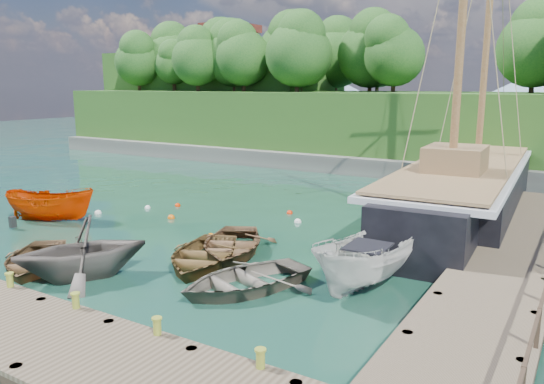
{
  "coord_description": "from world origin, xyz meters",
  "views": [
    {
      "loc": [
        13.66,
        -13.91,
        6.61
      ],
      "look_at": [
        1.84,
        5.48,
        2.0
      ],
      "focal_mm": 35.0,
      "sensor_mm": 36.0,
      "label": 1
    }
  ],
  "objects_px": {
    "rowboat_1": "(84,278)",
    "motorboat_orange": "(52,220)",
    "cabin_boat_white": "(366,287)",
    "schooner": "(464,192)",
    "rowboat_4": "(231,254)",
    "rowboat_3": "(244,290)",
    "rowboat_0": "(35,268)",
    "rowboat_2": "(203,265)"
  },
  "relations": [
    {
      "from": "rowboat_1",
      "to": "motorboat_orange",
      "type": "distance_m",
      "value": 9.09
    },
    {
      "from": "cabin_boat_white",
      "to": "schooner",
      "type": "xyz_separation_m",
      "value": [
        0.47,
        12.42,
        1.15
      ]
    },
    {
      "from": "rowboat_4",
      "to": "rowboat_3",
      "type": "bearing_deg",
      "value": -74.37
    },
    {
      "from": "rowboat_0",
      "to": "cabin_boat_white",
      "type": "distance_m",
      "value": 12.02
    },
    {
      "from": "rowboat_3",
      "to": "rowboat_4",
      "type": "xyz_separation_m",
      "value": [
        -2.58,
        2.87,
        0.0
      ]
    },
    {
      "from": "rowboat_0",
      "to": "rowboat_1",
      "type": "xyz_separation_m",
      "value": [
        2.37,
        0.23,
        0.0
      ]
    },
    {
      "from": "rowboat_0",
      "to": "rowboat_4",
      "type": "height_order",
      "value": "rowboat_4"
    },
    {
      "from": "rowboat_4",
      "to": "rowboat_2",
      "type": "bearing_deg",
      "value": -120.98
    },
    {
      "from": "rowboat_2",
      "to": "rowboat_4",
      "type": "height_order",
      "value": "same"
    },
    {
      "from": "motorboat_orange",
      "to": "cabin_boat_white",
      "type": "bearing_deg",
      "value": -114.06
    },
    {
      "from": "rowboat_2",
      "to": "cabin_boat_white",
      "type": "relative_size",
      "value": 0.89
    },
    {
      "from": "cabin_boat_white",
      "to": "schooner",
      "type": "height_order",
      "value": "schooner"
    },
    {
      "from": "motorboat_orange",
      "to": "rowboat_0",
      "type": "bearing_deg",
      "value": -154.16
    },
    {
      "from": "rowboat_3",
      "to": "schooner",
      "type": "xyz_separation_m",
      "value": [
        3.81,
        14.72,
        1.15
      ]
    },
    {
      "from": "schooner",
      "to": "rowboat_1",
      "type": "bearing_deg",
      "value": -121.49
    },
    {
      "from": "rowboat_1",
      "to": "schooner",
      "type": "relative_size",
      "value": 0.16
    },
    {
      "from": "rowboat_2",
      "to": "rowboat_3",
      "type": "distance_m",
      "value": 2.98
    },
    {
      "from": "rowboat_0",
      "to": "rowboat_3",
      "type": "bearing_deg",
      "value": -23.45
    },
    {
      "from": "rowboat_0",
      "to": "motorboat_orange",
      "type": "relative_size",
      "value": 0.92
    },
    {
      "from": "rowboat_0",
      "to": "schooner",
      "type": "relative_size",
      "value": 0.15
    },
    {
      "from": "rowboat_0",
      "to": "cabin_boat_white",
      "type": "bearing_deg",
      "value": -17.31
    },
    {
      "from": "rowboat_0",
      "to": "rowboat_1",
      "type": "bearing_deg",
      "value": -33.98
    },
    {
      "from": "schooner",
      "to": "cabin_boat_white",
      "type": "bearing_deg",
      "value": -94.74
    },
    {
      "from": "rowboat_0",
      "to": "cabin_boat_white",
      "type": "relative_size",
      "value": 0.79
    },
    {
      "from": "rowboat_2",
      "to": "rowboat_1",
      "type": "bearing_deg",
      "value": -151.02
    },
    {
      "from": "rowboat_1",
      "to": "schooner",
      "type": "distance_m",
      "value": 19.14
    },
    {
      "from": "rowboat_4",
      "to": "schooner",
      "type": "xyz_separation_m",
      "value": [
        6.4,
        11.85,
        1.15
      ]
    },
    {
      "from": "motorboat_orange",
      "to": "schooner",
      "type": "height_order",
      "value": "schooner"
    },
    {
      "from": "cabin_boat_white",
      "to": "rowboat_3",
      "type": "bearing_deg",
      "value": -136.64
    },
    {
      "from": "schooner",
      "to": "rowboat_3",
      "type": "bearing_deg",
      "value": -107.1
    },
    {
      "from": "motorboat_orange",
      "to": "rowboat_1",
      "type": "bearing_deg",
      "value": -143.24
    },
    {
      "from": "rowboat_0",
      "to": "rowboat_4",
      "type": "bearing_deg",
      "value": 4.97
    },
    {
      "from": "rowboat_0",
      "to": "rowboat_4",
      "type": "distance_m",
      "value": 7.3
    },
    {
      "from": "rowboat_0",
      "to": "rowboat_2",
      "type": "height_order",
      "value": "rowboat_2"
    },
    {
      "from": "rowboat_2",
      "to": "schooner",
      "type": "distance_m",
      "value": 15.04
    },
    {
      "from": "cabin_boat_white",
      "to": "schooner",
      "type": "bearing_deg",
      "value": 96.7
    },
    {
      "from": "rowboat_0",
      "to": "rowboat_1",
      "type": "height_order",
      "value": "rowboat_1"
    },
    {
      "from": "rowboat_4",
      "to": "schooner",
      "type": "bearing_deg",
      "value": 35.33
    },
    {
      "from": "cabin_boat_white",
      "to": "rowboat_2",
      "type": "bearing_deg",
      "value": -161.01
    },
    {
      "from": "rowboat_1",
      "to": "rowboat_4",
      "type": "bearing_deg",
      "value": 91.8
    },
    {
      "from": "rowboat_0",
      "to": "rowboat_3",
      "type": "xyz_separation_m",
      "value": [
        7.79,
        2.23,
        0.0
      ]
    },
    {
      "from": "rowboat_1",
      "to": "schooner",
      "type": "bearing_deg",
      "value": 93.13
    }
  ]
}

